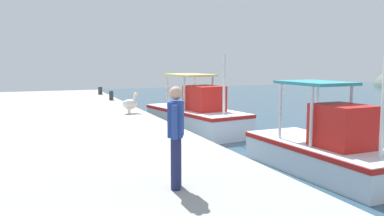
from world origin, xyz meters
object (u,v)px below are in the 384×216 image
(pelican, at_px, (130,103))
(mooring_bollard_nearest, at_px, (100,91))
(mooring_bollard_second, at_px, (111,95))
(fishing_boat_second, at_px, (327,150))
(fishing_boat_nearest, at_px, (197,115))
(fisherman_standing, at_px, (176,133))

(pelican, relative_size, mooring_bollard_nearest, 2.07)
(pelican, distance_m, mooring_bollard_nearest, 9.57)
(pelican, distance_m, mooring_bollard_second, 5.73)
(fishing_boat_second, height_order, mooring_bollard_second, fishing_boat_second)
(fishing_boat_nearest, distance_m, fisherman_standing, 9.78)
(pelican, bearing_deg, mooring_bollard_nearest, 178.37)
(fishing_boat_nearest, bearing_deg, fishing_boat_second, 6.84)
(mooring_bollard_nearest, bearing_deg, pelican, -1.63)
(pelican, relative_size, mooring_bollard_second, 1.95)
(fishing_boat_second, relative_size, mooring_bollard_nearest, 10.19)
(fishing_boat_nearest, height_order, mooring_bollard_second, fishing_boat_nearest)
(pelican, height_order, fisherman_standing, fisherman_standing)
(fishing_boat_second, xyz_separation_m, pelican, (-7.55, -3.41, 0.58))
(fishing_boat_second, bearing_deg, fishing_boat_nearest, -173.16)
(fishing_boat_nearest, distance_m, pelican, 2.74)
(fishing_boat_nearest, relative_size, mooring_bollard_nearest, 11.84)
(fishing_boat_nearest, xyz_separation_m, mooring_bollard_second, (-6.42, -2.32, 0.38))
(pelican, xyz_separation_m, fisherman_standing, (9.58, -1.39, 0.52))
(pelican, bearing_deg, fishing_boat_second, 24.32)
(fisherman_standing, height_order, mooring_bollard_nearest, fisherman_standing)
(fishing_boat_nearest, relative_size, mooring_bollard_second, 11.18)
(fishing_boat_nearest, xyz_separation_m, pelican, (-0.70, -2.59, 0.53))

